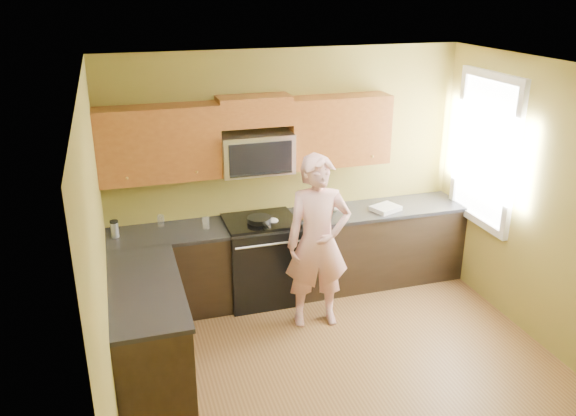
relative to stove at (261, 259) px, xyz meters
name	(u,v)px	position (x,y,z in m)	size (l,w,h in m)	color
floor	(352,380)	(0.40, -1.68, -0.47)	(4.00, 4.00, 0.00)	brown
ceiling	(366,75)	(0.40, -1.68, 2.23)	(4.00, 4.00, 0.00)	white
wall_back	(287,172)	(0.40, 0.32, 0.88)	(4.00, 4.00, 0.00)	olive
wall_front	(515,400)	(0.40, -3.67, 0.88)	(4.00, 4.00, 0.00)	olive
wall_left	(102,277)	(-1.60, -1.68, 0.88)	(4.00, 4.00, 0.00)	olive
wall_right	(562,216)	(2.40, -1.68, 0.88)	(4.00, 4.00, 0.00)	olive
cabinet_back_run	(295,257)	(0.40, 0.02, -0.03)	(4.00, 0.60, 0.88)	black
cabinet_left_run	(149,334)	(-1.30, -1.08, -0.03)	(0.60, 1.60, 0.88)	black
countertop_back	(295,219)	(0.40, 0.01, 0.43)	(4.00, 0.62, 0.04)	black
countertop_left	(145,287)	(-1.29, -1.08, 0.43)	(0.62, 1.60, 0.04)	black
stove	(261,259)	(0.00, 0.00, 0.00)	(0.76, 0.65, 0.95)	black
microwave	(256,172)	(0.00, 0.12, 0.97)	(0.76, 0.40, 0.42)	silver
upper_cab_left	(161,179)	(-0.99, 0.16, 0.97)	(1.22, 0.33, 0.75)	brown
upper_cab_right	(338,163)	(0.94, 0.16, 0.97)	(1.12, 0.33, 0.75)	brown
upper_cab_over_mw	(254,111)	(0.00, 0.16, 1.62)	(0.76, 0.33, 0.30)	brown
window	(485,151)	(2.38, -0.48, 1.17)	(0.06, 1.06, 1.66)	white
woman	(318,242)	(0.43, -0.64, 0.43)	(0.66, 0.43, 1.81)	#F0787B
frying_pan	(259,222)	(-0.02, -0.06, 0.47)	(0.26, 0.45, 0.06)	black
butter_tub	(304,218)	(0.49, -0.02, 0.45)	(0.13, 0.13, 0.10)	#FEF242
toast_slice	(302,217)	(0.47, -0.02, 0.45)	(0.11, 0.11, 0.01)	#B27F47
napkin_a	(273,221)	(0.13, -0.08, 0.48)	(0.11, 0.12, 0.06)	silver
napkin_b	(335,208)	(0.89, 0.08, 0.48)	(0.12, 0.13, 0.07)	silver
dish_towel	(386,208)	(1.45, -0.08, 0.47)	(0.30, 0.24, 0.05)	white
travel_mug	(116,237)	(-1.50, 0.05, 0.45)	(0.08, 0.08, 0.18)	silver
glass_a	(161,221)	(-1.03, 0.21, 0.51)	(0.07, 0.07, 0.12)	silver
glass_c	(206,223)	(-0.58, 0.01, 0.51)	(0.07, 0.07, 0.12)	silver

